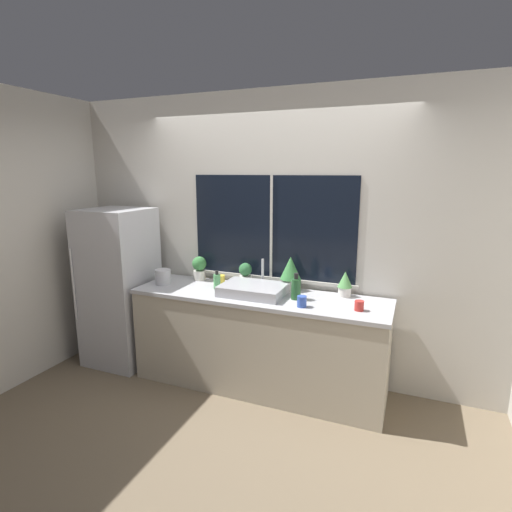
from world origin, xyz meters
TOP-DOWN VIEW (x-y plane):
  - ground_plane at (0.00, 0.00)m, footprint 14.00×14.00m
  - wall_back at (0.00, 0.68)m, footprint 8.00×0.09m
  - wall_left at (-2.12, 1.50)m, footprint 0.06×7.00m
  - wall_right at (2.12, 1.50)m, footprint 0.06×7.00m
  - counter at (0.00, 0.31)m, footprint 2.32×0.64m
  - refrigerator at (-1.52, 0.27)m, footprint 0.63×0.63m
  - sink at (-0.04, 0.29)m, footprint 0.56×0.46m
  - potted_plant_far_left at (-0.73, 0.55)m, footprint 0.14×0.14m
  - potted_plant_center_left at (-0.23, 0.55)m, footprint 0.13×0.13m
  - potted_plant_center_right at (0.23, 0.55)m, footprint 0.19×0.19m
  - potted_plant_far_right at (0.73, 0.55)m, footprint 0.13×0.13m
  - soap_bottle at (-0.42, 0.33)m, footprint 0.07×0.07m
  - bottle_tall at (0.35, 0.31)m, footprint 0.08×0.08m
  - mug_blue at (0.45, 0.13)m, footprint 0.08×0.08m
  - mug_red at (0.90, 0.22)m, footprint 0.07×0.07m
  - mug_yellow at (-0.47, 0.50)m, footprint 0.08×0.08m
  - kettle at (-0.98, 0.27)m, footprint 0.15×0.15m

SIDE VIEW (x-z plane):
  - ground_plane at x=0.00m, z-range 0.00..0.00m
  - counter at x=0.00m, z-range 0.00..0.89m
  - refrigerator at x=-1.52m, z-range 0.00..1.60m
  - mug_red at x=0.90m, z-range 0.89..0.97m
  - mug_yellow at x=-0.47m, z-range 0.89..0.97m
  - mug_blue at x=0.45m, z-range 0.89..0.98m
  - sink at x=-0.04m, z-range 0.80..1.07m
  - soap_bottle at x=-0.42m, z-range 0.88..1.05m
  - kettle at x=-0.98m, z-range 0.89..1.05m
  - bottle_tall at x=0.35m, z-range 0.87..1.10m
  - potted_plant_center_left at x=-0.23m, z-range 0.89..1.11m
  - potted_plant_far_right at x=0.73m, z-range 0.90..1.12m
  - potted_plant_far_left at x=-0.73m, z-range 0.90..1.14m
  - potted_plant_center_right at x=0.23m, z-range 0.92..1.23m
  - wall_left at x=-2.12m, z-range 0.00..2.70m
  - wall_right at x=2.12m, z-range 0.00..2.70m
  - wall_back at x=0.00m, z-range 0.00..2.70m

